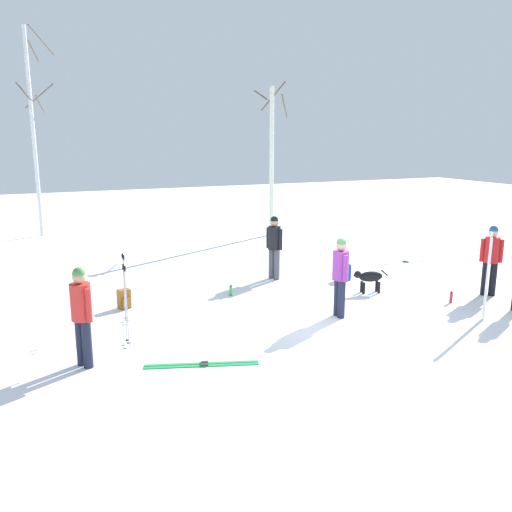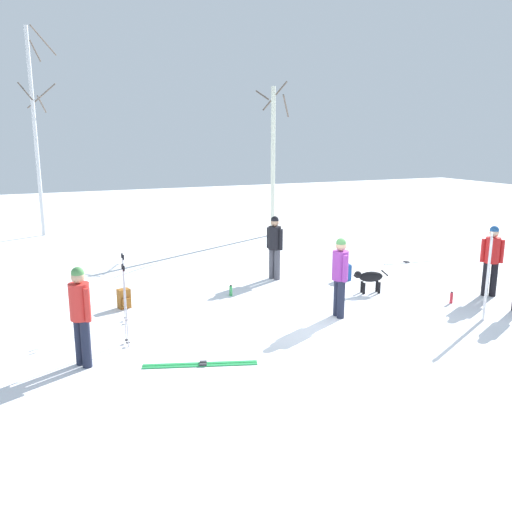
{
  "view_description": "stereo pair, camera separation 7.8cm",
  "coord_description": "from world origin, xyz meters",
  "px_view_note": "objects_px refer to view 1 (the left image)",
  "views": [
    {
      "loc": [
        -5.47,
        -8.6,
        3.79
      ],
      "look_at": [
        -0.5,
        2.68,
        1.0
      ],
      "focal_mm": 37.43,
      "sensor_mm": 36.0,
      "label": 1
    },
    {
      "loc": [
        -5.4,
        -8.63,
        3.79
      ],
      "look_at": [
        -0.5,
        2.68,
        1.0
      ],
      "focal_mm": 37.43,
      "sensor_mm": 36.0,
      "label": 2
    }
  ],
  "objects_px": {
    "ski_pair_lying_0": "(202,365)",
    "birch_tree_3": "(272,158)",
    "ski_poles_0": "(125,286)",
    "ski_poles_1": "(126,303)",
    "backpack_0": "(124,299)",
    "person_1": "(274,243)",
    "backpack_1": "(345,272)",
    "person_2": "(491,256)",
    "water_bottle_1": "(231,291)",
    "dog": "(369,278)",
    "water_bottle_0": "(451,297)",
    "birch_tree_2": "(34,130)",
    "person_4": "(340,272)",
    "person_0": "(82,310)",
    "ski_pair_lying_1": "(407,262)",
    "ski_pair_planted_0": "(487,277)"
  },
  "relations": [
    {
      "from": "backpack_1",
      "to": "birch_tree_3",
      "type": "bearing_deg",
      "value": 81.26
    },
    {
      "from": "person_1",
      "to": "ski_pair_planted_0",
      "type": "relative_size",
      "value": 0.91
    },
    {
      "from": "backpack_0",
      "to": "water_bottle_0",
      "type": "xyz_separation_m",
      "value": [
        7.01,
        -2.65,
        -0.08
      ]
    },
    {
      "from": "ski_poles_0",
      "to": "birch_tree_2",
      "type": "distance_m",
      "value": 11.78
    },
    {
      "from": "ski_pair_lying_0",
      "to": "birch_tree_3",
      "type": "distance_m",
      "value": 12.58
    },
    {
      "from": "ski_poles_0",
      "to": "water_bottle_0",
      "type": "bearing_deg",
      "value": -13.3
    },
    {
      "from": "person_2",
      "to": "dog",
      "type": "height_order",
      "value": "person_2"
    },
    {
      "from": "person_1",
      "to": "backpack_0",
      "type": "relative_size",
      "value": 3.9
    },
    {
      "from": "birch_tree_2",
      "to": "ski_poles_1",
      "type": "bearing_deg",
      "value": -85.76
    },
    {
      "from": "ski_pair_lying_1",
      "to": "water_bottle_1",
      "type": "xyz_separation_m",
      "value": [
        -6.19,
        -1.09,
        0.12
      ]
    },
    {
      "from": "person_1",
      "to": "ski_pair_planted_0",
      "type": "xyz_separation_m",
      "value": [
        2.62,
        -4.74,
        -0.05
      ]
    },
    {
      "from": "ski_pair_lying_1",
      "to": "person_0",
      "type": "bearing_deg",
      "value": -158.7
    },
    {
      "from": "dog",
      "to": "ski_pair_planted_0",
      "type": "bearing_deg",
      "value": -68.17
    },
    {
      "from": "person_4",
      "to": "dog",
      "type": "xyz_separation_m",
      "value": [
        1.63,
        1.22,
        -0.59
      ]
    },
    {
      "from": "backpack_1",
      "to": "birch_tree_3",
      "type": "relative_size",
      "value": 0.08
    },
    {
      "from": "ski_pair_lying_0",
      "to": "backpack_1",
      "type": "relative_size",
      "value": 4.29
    },
    {
      "from": "person_4",
      "to": "ski_poles_1",
      "type": "xyz_separation_m",
      "value": [
        -4.44,
        0.2,
        -0.17
      ]
    },
    {
      "from": "backpack_0",
      "to": "backpack_1",
      "type": "height_order",
      "value": "same"
    },
    {
      "from": "backpack_1",
      "to": "ski_pair_planted_0",
      "type": "bearing_deg",
      "value": -76.69
    },
    {
      "from": "person_0",
      "to": "ski_pair_lying_1",
      "type": "relative_size",
      "value": 1.03
    },
    {
      "from": "birch_tree_3",
      "to": "water_bottle_0",
      "type": "bearing_deg",
      "value": -89.48
    },
    {
      "from": "ski_poles_1",
      "to": "birch_tree_3",
      "type": "xyz_separation_m",
      "value": [
        7.25,
        9.11,
        2.14
      ]
    },
    {
      "from": "backpack_0",
      "to": "ski_poles_0",
      "type": "bearing_deg",
      "value": -97.9
    },
    {
      "from": "person_2",
      "to": "backpack_1",
      "type": "relative_size",
      "value": 3.9
    },
    {
      "from": "backpack_0",
      "to": "backpack_1",
      "type": "xyz_separation_m",
      "value": [
        5.87,
        0.06,
        0.0
      ]
    },
    {
      "from": "person_0",
      "to": "ski_pair_planted_0",
      "type": "xyz_separation_m",
      "value": [
        7.95,
        -0.98,
        -0.05
      ]
    },
    {
      "from": "backpack_1",
      "to": "person_1",
      "type": "bearing_deg",
      "value": 153.32
    },
    {
      "from": "ski_poles_0",
      "to": "person_1",
      "type": "bearing_deg",
      "value": 23.55
    },
    {
      "from": "person_0",
      "to": "ski_poles_0",
      "type": "relative_size",
      "value": 1.18
    },
    {
      "from": "person_2",
      "to": "water_bottle_1",
      "type": "relative_size",
      "value": 6.36
    },
    {
      "from": "person_1",
      "to": "water_bottle_1",
      "type": "distance_m",
      "value": 2.1
    },
    {
      "from": "person_0",
      "to": "person_1",
      "type": "distance_m",
      "value": 6.52
    },
    {
      "from": "ski_pair_lying_1",
      "to": "backpack_1",
      "type": "distance_m",
      "value": 3.01
    },
    {
      "from": "ski_pair_planted_0",
      "to": "backpack_1",
      "type": "relative_size",
      "value": 4.26
    },
    {
      "from": "person_4",
      "to": "water_bottle_0",
      "type": "distance_m",
      "value": 3.03
    },
    {
      "from": "person_1",
      "to": "backpack_0",
      "type": "height_order",
      "value": "person_1"
    },
    {
      "from": "backpack_0",
      "to": "birch_tree_3",
      "type": "bearing_deg",
      "value": 44.89
    },
    {
      "from": "person_0",
      "to": "person_4",
      "type": "distance_m",
      "value": 5.29
    },
    {
      "from": "backpack_1",
      "to": "water_bottle_0",
      "type": "bearing_deg",
      "value": -67.18
    },
    {
      "from": "person_1",
      "to": "backpack_1",
      "type": "relative_size",
      "value": 3.9
    },
    {
      "from": "ski_poles_0",
      "to": "ski_poles_1",
      "type": "bearing_deg",
      "value": -99.13
    },
    {
      "from": "dog",
      "to": "backpack_0",
      "type": "height_order",
      "value": "dog"
    },
    {
      "from": "person_2",
      "to": "backpack_1",
      "type": "xyz_separation_m",
      "value": [
        -2.39,
        2.6,
        -0.77
      ]
    },
    {
      "from": "backpack_1",
      "to": "person_4",
      "type": "bearing_deg",
      "value": -125.44
    },
    {
      "from": "backpack_1",
      "to": "ski_pair_lying_1",
      "type": "bearing_deg",
      "value": 18.45
    },
    {
      "from": "person_2",
      "to": "water_bottle_1",
      "type": "xyz_separation_m",
      "value": [
        -5.73,
        2.46,
        -0.85
      ]
    },
    {
      "from": "person_1",
      "to": "ski_poles_1",
      "type": "height_order",
      "value": "person_1"
    },
    {
      "from": "ski_pair_planted_0",
      "to": "person_0",
      "type": "bearing_deg",
      "value": 172.99
    },
    {
      "from": "person_1",
      "to": "ski_pair_planted_0",
      "type": "height_order",
      "value": "ski_pair_planted_0"
    },
    {
      "from": "person_0",
      "to": "ski_poles_0",
      "type": "distance_m",
      "value": 2.16
    }
  ]
}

